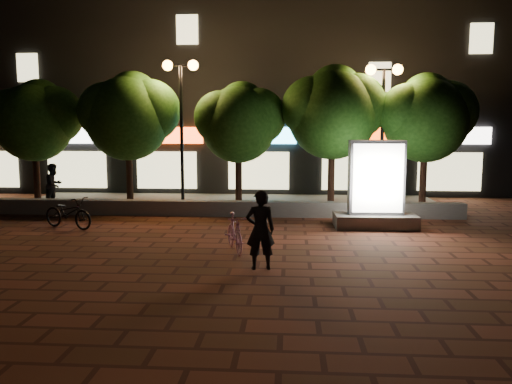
# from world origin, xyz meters

# --- Properties ---
(ground) EXTENTS (80.00, 80.00, 0.00)m
(ground) POSITION_xyz_m (0.00, 0.00, 0.00)
(ground) COLOR #602C1E
(ground) RESTS_ON ground
(retaining_wall) EXTENTS (16.00, 0.45, 0.50)m
(retaining_wall) POSITION_xyz_m (0.00, 4.00, 0.25)
(retaining_wall) COLOR slate
(retaining_wall) RESTS_ON ground
(sidewalk) EXTENTS (16.00, 5.00, 0.08)m
(sidewalk) POSITION_xyz_m (0.00, 6.50, 0.04)
(sidewalk) COLOR slate
(sidewalk) RESTS_ON ground
(building_block) EXTENTS (28.00, 8.12, 11.30)m
(building_block) POSITION_xyz_m (-0.01, 12.99, 5.00)
(building_block) COLOR black
(building_block) RESTS_ON ground
(tree_far_left) EXTENTS (3.36, 2.80, 4.63)m
(tree_far_left) POSITION_xyz_m (-6.95, 5.46, 3.29)
(tree_far_left) COLOR black
(tree_far_left) RESTS_ON sidewalk
(tree_left) EXTENTS (3.60, 3.00, 4.89)m
(tree_left) POSITION_xyz_m (-3.45, 5.46, 3.44)
(tree_left) COLOR black
(tree_left) RESTS_ON sidewalk
(tree_mid) EXTENTS (3.24, 2.70, 4.50)m
(tree_mid) POSITION_xyz_m (0.55, 5.46, 3.22)
(tree_mid) COLOR black
(tree_mid) RESTS_ON sidewalk
(tree_right) EXTENTS (3.72, 3.10, 5.07)m
(tree_right) POSITION_xyz_m (3.86, 5.46, 3.57)
(tree_right) COLOR black
(tree_right) RESTS_ON sidewalk
(tree_far_right) EXTENTS (3.48, 2.90, 4.76)m
(tree_far_right) POSITION_xyz_m (7.05, 5.46, 3.37)
(tree_far_right) COLOR black
(tree_far_right) RESTS_ON sidewalk
(street_lamp_left) EXTENTS (1.26, 0.36, 5.18)m
(street_lamp_left) POSITION_xyz_m (-1.50, 5.20, 4.03)
(street_lamp_left) COLOR black
(street_lamp_left) RESTS_ON sidewalk
(street_lamp_right) EXTENTS (1.26, 0.36, 4.98)m
(street_lamp_right) POSITION_xyz_m (5.50, 5.20, 3.89)
(street_lamp_right) COLOR black
(street_lamp_right) RESTS_ON sidewalk
(ad_kiosk) EXTENTS (2.40, 1.24, 2.57)m
(ad_kiosk) POSITION_xyz_m (4.86, 2.37, 1.04)
(ad_kiosk) COLOR slate
(ad_kiosk) RESTS_ON ground
(scooter_pink) EXTENTS (0.88, 1.58, 0.91)m
(scooter_pink) POSITION_xyz_m (1.05, -0.84, 0.46)
(scooter_pink) COLOR #EB9AD6
(scooter_pink) RESTS_ON ground
(rider) EXTENTS (0.67, 0.50, 1.66)m
(rider) POSITION_xyz_m (1.74, -2.26, 0.83)
(rider) COLOR black
(rider) RESTS_ON ground
(scooter_parked) EXTENTS (1.88, 1.24, 0.93)m
(scooter_parked) POSITION_xyz_m (-4.11, 1.59, 0.47)
(scooter_parked) COLOR black
(scooter_parked) RESTS_ON ground
(pedestrian) EXTENTS (0.75, 0.87, 1.56)m
(pedestrian) POSITION_xyz_m (-6.25, 5.18, 0.86)
(pedestrian) COLOR black
(pedestrian) RESTS_ON sidewalk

